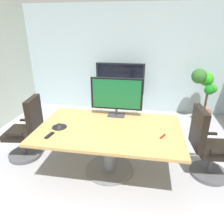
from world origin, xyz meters
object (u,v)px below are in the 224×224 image
Objects in this scene: office_chair_right at (207,149)px; potted_plant at (204,91)px; wall_display_unit at (120,97)px; conference_phone at (59,125)px; tv_monitor at (117,95)px; office_chair_left at (27,133)px; remote_control at (49,135)px; conference_table at (109,138)px.

potted_plant is (0.37, 2.02, 0.30)m from office_chair_right.
wall_display_unit is at bearing 174.48° from potted_plant.
potted_plant reaches higher than conference_phone.
tv_monitor is at bearing 71.59° from office_chair_right.
office_chair_left is 0.86× the size of potted_plant.
conference_phone reaches higher than remote_control.
wall_display_unit is 7.71× the size of remote_control.
remote_control is (-0.80, -0.84, -0.35)m from tv_monitor.
office_chair_left and office_chair_right have the same top height.
conference_phone is at bearing -103.28° from wall_display_unit.
conference_table is 9.49× the size of conference_phone.
conference_phone is at bearing 64.51° from office_chair_left.
wall_display_unit is (-0.15, 2.35, -0.14)m from conference_table.
office_chair_left is 3.85m from potted_plant.
potted_plant is at bearing 43.57° from tv_monitor.
conference_table is at bearing -86.37° from wall_display_unit.
conference_phone is at bearing -138.32° from potted_plant.
tv_monitor is 3.82× the size of conference_phone.
office_chair_left is 0.90m from remote_control.
wall_display_unit reaches higher than potted_plant.
office_chair_right is at bearing 21.57° from remote_control.
office_chair_right is at bearing 5.43° from conference_table.
office_chair_left is at bearing 174.51° from conference_table.
wall_display_unit is (1.29, 2.21, -0.01)m from office_chair_left.
wall_display_unit is 5.95× the size of conference_phone.
office_chair_left is 1.30× the size of tv_monitor.
office_chair_right is 0.83× the size of wall_display_unit.
conference_table is 12.28× the size of remote_control.
remote_control is at bearing -96.70° from conference_phone.
conference_phone reaches higher than conference_table.
conference_phone is (-0.58, -2.45, 0.34)m from wall_display_unit.
conference_phone is 1.29× the size of remote_control.
office_chair_right reaches higher than conference_phone.
remote_control is at bearing -133.57° from tv_monitor.
office_chair_left is 0.82m from conference_phone.
wall_display_unit reaches higher than office_chair_left.
office_chair_left is 0.83× the size of wall_display_unit.
tv_monitor is at bearing -84.33° from wall_display_unit.
office_chair_left is at bearing 161.37° from conference_phone.
potted_plant is at bearing 49.99° from conference_table.
conference_table is 0.76m from conference_phone.
potted_plant reaches higher than remote_control.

